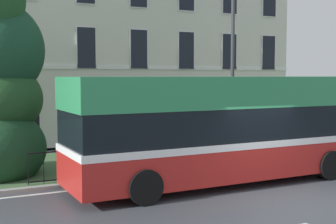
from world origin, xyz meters
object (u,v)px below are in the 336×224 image
street_lamp_post (233,49)px  litter_bin (278,141)px  georgian_townhouse (132,36)px  single_decker_bus (225,127)px

street_lamp_post → litter_bin: street_lamp_post is taller
georgian_townhouse → street_lamp_post: georgian_townhouse is taller
georgian_townhouse → street_lamp_post: bearing=-90.5°
litter_bin → single_decker_bus: bearing=-148.1°
single_decker_bus → street_lamp_post: street_lamp_post is taller
georgian_townhouse → litter_bin: (2.34, -10.03, -4.92)m
georgian_townhouse → single_decker_bus: (-2.08, -12.78, -3.87)m
street_lamp_post → litter_bin: size_ratio=6.41×
single_decker_bus → street_lamp_post: (1.98, 2.52, 2.62)m
georgian_townhouse → street_lamp_post: 10.34m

